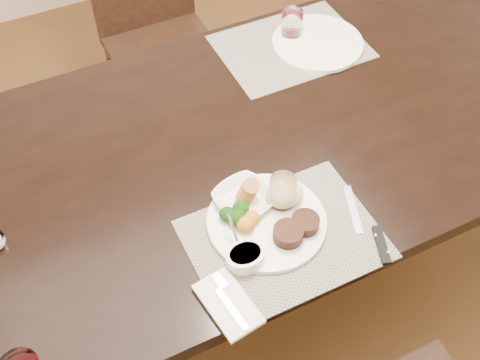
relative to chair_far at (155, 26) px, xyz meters
name	(u,v)px	position (x,y,z in m)	size (l,w,h in m)	color
ground_plane	(257,271)	(0.00, -0.93, -0.50)	(4.50, 4.50, 0.00)	#452D16
dining_table	(263,153)	(0.00, -0.93, 0.16)	(2.00, 1.00, 0.75)	black
chair_far	(155,26)	(0.00, 0.00, 0.00)	(0.42, 0.42, 0.90)	black
placemat_near	(284,239)	(-0.12, -1.28, 0.25)	(0.46, 0.34, 0.00)	slate
placemat_far	(291,47)	(0.26, -0.63, 0.25)	(0.46, 0.34, 0.00)	slate
dinner_plate	(272,218)	(-0.12, -1.22, 0.27)	(0.30, 0.30, 0.05)	white
napkin_fork	(228,304)	(-0.32, -1.38, 0.26)	(0.11, 0.18, 0.02)	white
steak_knife	(374,236)	(0.08, -1.37, 0.26)	(0.07, 0.25, 0.01)	silver
cracker_bowl	(244,199)	(-0.16, -1.14, 0.27)	(0.18, 0.18, 0.06)	white
sauce_ramekin	(245,257)	(-0.24, -1.29, 0.27)	(0.10, 0.14, 0.08)	white
wine_glass_near	(282,194)	(-0.08, -1.18, 0.29)	(0.07, 0.07, 0.09)	white
far_plate	(318,43)	(0.34, -0.66, 0.26)	(0.29, 0.29, 0.01)	white
wine_glass_far	(292,25)	(0.28, -0.58, 0.29)	(0.07, 0.07, 0.09)	white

